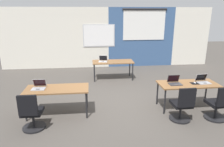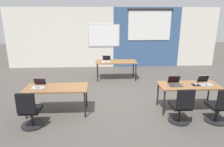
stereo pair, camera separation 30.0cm
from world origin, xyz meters
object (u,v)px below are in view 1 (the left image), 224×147
Objects in this scene: chair_near_right_inner at (182,107)px; laptop_near_right_end at (203,81)px; desk_near_left at (57,90)px; chair_near_right_end at (218,106)px; desk_near_right at (188,85)px; chair_near_left_end at (32,115)px; laptop_far_left at (103,60)px; laptop_near_right_inner at (175,82)px; laptop_near_left_end at (39,87)px; desk_far_center at (113,63)px; mouse_near_right_end at (195,83)px.

laptop_near_right_end is at bearing -142.03° from chair_near_right_inner.
desk_near_left is 1.74× the size of chair_near_right_end.
chair_near_right_inner is (-0.44, -0.69, -0.28)m from desk_near_right.
chair_near_right_inner is (3.53, 0.03, 0.00)m from chair_near_left_end.
chair_near_left_end reaches higher than desk_near_left.
chair_near_right_end is at bearing -44.91° from laptop_far_left.
laptop_near_right_inner is (1.75, -2.80, 0.00)m from laptop_far_left.
laptop_far_left is 1.09× the size of laptop_near_left_end.
desk_far_center is 4.58× the size of laptop_near_right_end.
laptop_near_left_end is at bearing 179.52° from desk_near_right.
chair_near_left_end is (-4.41, -0.74, -0.39)m from laptop_near_right_end.
desk_near_left is 3.12m from laptop_near_right_inner.
laptop_near_right_inner is at bearing -166.90° from chair_near_left_end.
mouse_near_right_end is (0.18, -0.02, 0.08)m from desk_near_right.
desk_far_center is at bearing 57.99° from desk_near_left.
laptop_near_left_end is 0.85m from chair_near_left_end.
chair_near_left_end reaches higher than desk_near_right.
laptop_far_left is 3.31m from laptop_near_right_inner.
laptop_near_right_inner is (3.11, 0.01, 0.11)m from desk_near_left.
desk_near_left is at bearing -121.73° from chair_near_left_end.
chair_near_left_end is (-2.22, -3.52, -0.28)m from desk_far_center.
laptop_near_right_end is at bearing -38.45° from laptop_far_left.
laptop_near_left_end is at bearing -90.20° from chair_near_left_end.
chair_near_left_end is 1.00× the size of chair_near_right_inner.
laptop_near_right_end is at bearing -168.82° from chair_near_left_end.
laptop_far_left is at bearing 127.26° from desk_near_right.
laptop_far_left is at bearing 178.48° from desk_far_center.
desk_near_left is 1.74× the size of chair_near_left_end.
laptop_near_right_inner is (3.56, -0.03, 0.00)m from laptop_near_left_end.
desk_near_right is 4.29× the size of laptop_far_left.
laptop_far_left is 3.91m from chair_near_right_inner.
chair_near_right_end is 2.47× the size of laptop_far_left.
laptop_near_right_end is 0.38× the size of chair_near_right_inner.
chair_near_right_end is at bearing -10.57° from desk_near_left.
chair_near_right_inner is (1.69, -3.50, -0.39)m from laptop_far_left.
desk_near_left is 0.91m from chair_near_left_end.
laptop_far_left reaches higher than desk_far_center.
desk_far_center is at bearing 122.01° from desk_near_right.
laptop_near_left_end is (-4.38, 0.01, -0.00)m from laptop_near_right_end.
laptop_near_left_end is at bearing -13.13° from chair_near_right_end.
chair_near_right_inner is at bearing -6.36° from chair_near_right_end.
mouse_near_right_end is 0.30× the size of laptop_near_right_inner.
desk_near_right is 1.74× the size of chair_near_right_end.
mouse_near_right_end is at bearing -173.90° from laptop_near_right_end.
desk_near_right is at bearing -123.80° from chair_near_right_inner.
desk_near_right is at bearing -57.99° from desk_far_center.
desk_far_center is 1.74× the size of chair_near_right_end.
laptop_near_right_inner is at bearing -95.81° from chair_near_right_inner.
laptop_near_left_end reaches higher than chair_near_right_inner.
laptop_near_left_end reaches higher than chair_near_right_end.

